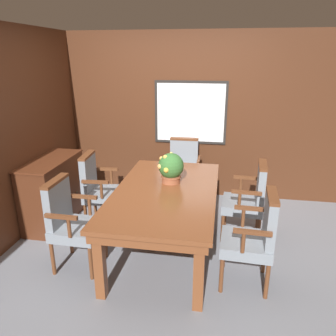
{
  "coord_description": "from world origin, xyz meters",
  "views": [
    {
      "loc": [
        0.71,
        -3.14,
        2.1
      ],
      "look_at": [
        0.13,
        0.22,
        0.93
      ],
      "focal_mm": 35.0,
      "sensor_mm": 36.0,
      "label": 1
    }
  ],
  "objects_px": {
    "chair_right_far": "(249,198)",
    "chair_right_near": "(255,235)",
    "chair_left_far": "(99,187)",
    "dining_table": "(166,198)",
    "potted_plant": "(171,168)",
    "chair_left_near": "(71,220)",
    "chair_head_far": "(183,168)",
    "sideboard_cabinet": "(54,191)"
  },
  "relations": [
    {
      "from": "chair_right_far",
      "to": "sideboard_cabinet",
      "type": "height_order",
      "value": "chair_right_far"
    },
    {
      "from": "dining_table",
      "to": "chair_right_near",
      "type": "relative_size",
      "value": 2.07
    },
    {
      "from": "dining_table",
      "to": "potted_plant",
      "type": "xyz_separation_m",
      "value": [
        0.02,
        0.24,
        0.27
      ]
    },
    {
      "from": "chair_head_far",
      "to": "chair_right_far",
      "type": "xyz_separation_m",
      "value": [
        0.9,
        -0.93,
        0.0
      ]
    },
    {
      "from": "sideboard_cabinet",
      "to": "chair_left_far",
      "type": "bearing_deg",
      "value": 2.1
    },
    {
      "from": "dining_table",
      "to": "potted_plant",
      "type": "relative_size",
      "value": 5.65
    },
    {
      "from": "dining_table",
      "to": "potted_plant",
      "type": "bearing_deg",
      "value": 85.88
    },
    {
      "from": "chair_right_far",
      "to": "potted_plant",
      "type": "height_order",
      "value": "potted_plant"
    },
    {
      "from": "chair_left_far",
      "to": "chair_right_far",
      "type": "bearing_deg",
      "value": -95.11
    },
    {
      "from": "chair_left_far",
      "to": "potted_plant",
      "type": "bearing_deg",
      "value": -106.06
    },
    {
      "from": "chair_right_far",
      "to": "potted_plant",
      "type": "xyz_separation_m",
      "value": [
        -0.9,
        -0.18,
        0.38
      ]
    },
    {
      "from": "chair_right_far",
      "to": "chair_left_far",
      "type": "xyz_separation_m",
      "value": [
        -1.86,
        0.02,
        0.0
      ]
    },
    {
      "from": "potted_plant",
      "to": "chair_head_far",
      "type": "bearing_deg",
      "value": 89.72
    },
    {
      "from": "chair_head_far",
      "to": "potted_plant",
      "type": "distance_m",
      "value": 1.16
    },
    {
      "from": "chair_right_near",
      "to": "sideboard_cabinet",
      "type": "xyz_separation_m",
      "value": [
        -2.48,
        0.86,
        -0.1
      ]
    },
    {
      "from": "chair_right_near",
      "to": "sideboard_cabinet",
      "type": "distance_m",
      "value": 2.63
    },
    {
      "from": "dining_table",
      "to": "chair_left_near",
      "type": "relative_size",
      "value": 2.07
    },
    {
      "from": "dining_table",
      "to": "chair_head_far",
      "type": "height_order",
      "value": "chair_head_far"
    },
    {
      "from": "chair_right_near",
      "to": "chair_left_near",
      "type": "bearing_deg",
      "value": -87.21
    },
    {
      "from": "chair_left_far",
      "to": "dining_table",
      "type": "bearing_deg",
      "value": -119.23
    },
    {
      "from": "chair_right_far",
      "to": "potted_plant",
      "type": "bearing_deg",
      "value": -75.19
    },
    {
      "from": "chair_left_far",
      "to": "chair_right_near",
      "type": "distance_m",
      "value": 2.06
    },
    {
      "from": "chair_right_far",
      "to": "chair_right_near",
      "type": "distance_m",
      "value": 0.86
    },
    {
      "from": "chair_head_far",
      "to": "chair_left_far",
      "type": "height_order",
      "value": "same"
    },
    {
      "from": "chair_right_far",
      "to": "chair_left_near",
      "type": "xyz_separation_m",
      "value": [
        -1.82,
        -0.87,
        0.0
      ]
    },
    {
      "from": "chair_right_far",
      "to": "chair_left_far",
      "type": "height_order",
      "value": "same"
    },
    {
      "from": "dining_table",
      "to": "chair_left_far",
      "type": "distance_m",
      "value": 1.05
    },
    {
      "from": "chair_left_near",
      "to": "potted_plant",
      "type": "relative_size",
      "value": 2.73
    },
    {
      "from": "chair_right_far",
      "to": "sideboard_cabinet",
      "type": "bearing_deg",
      "value": -86.16
    },
    {
      "from": "chair_left_far",
      "to": "potted_plant",
      "type": "height_order",
      "value": "potted_plant"
    },
    {
      "from": "sideboard_cabinet",
      "to": "chair_right_near",
      "type": "bearing_deg",
      "value": -19.2
    },
    {
      "from": "chair_right_near",
      "to": "potted_plant",
      "type": "xyz_separation_m",
      "value": [
        -0.9,
        0.69,
        0.38
      ]
    },
    {
      "from": "chair_left_far",
      "to": "chair_head_far",
      "type": "bearing_deg",
      "value": -51.34
    },
    {
      "from": "chair_left_far",
      "to": "potted_plant",
      "type": "xyz_separation_m",
      "value": [
        0.96,
        -0.2,
        0.38
      ]
    },
    {
      "from": "dining_table",
      "to": "sideboard_cabinet",
      "type": "bearing_deg",
      "value": 165.16
    },
    {
      "from": "chair_head_far",
      "to": "chair_right_far",
      "type": "bearing_deg",
      "value": -46.11
    },
    {
      "from": "chair_left_far",
      "to": "sideboard_cabinet",
      "type": "height_order",
      "value": "chair_left_far"
    },
    {
      "from": "chair_left_far",
      "to": "chair_left_near",
      "type": "bearing_deg",
      "value": 178.32
    },
    {
      "from": "chair_head_far",
      "to": "chair_right_near",
      "type": "distance_m",
      "value": 2.0
    },
    {
      "from": "dining_table",
      "to": "sideboard_cabinet",
      "type": "relative_size",
      "value": 1.9
    },
    {
      "from": "chair_right_far",
      "to": "chair_right_near",
      "type": "relative_size",
      "value": 1.0
    },
    {
      "from": "chair_head_far",
      "to": "sideboard_cabinet",
      "type": "relative_size",
      "value": 0.92
    }
  ]
}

